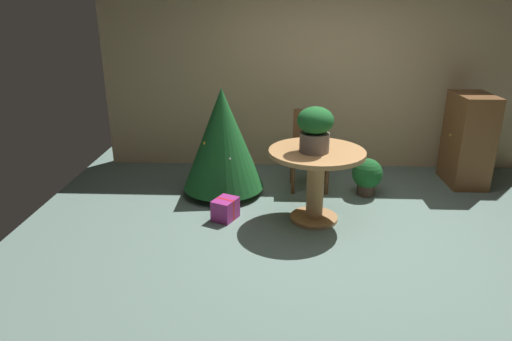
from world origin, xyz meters
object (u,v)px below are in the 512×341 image
Objects in this scene: holiday_tree at (223,139)px; potted_plant at (367,175)px; flower_vase at (315,128)px; wooden_cabinet at (468,140)px; wooden_chair_far at (310,144)px; round_dining_table at (316,171)px; gift_box_purple at (225,209)px.

holiday_tree reaches higher than potted_plant.
flower_vase reaches higher than wooden_cabinet.
holiday_tree is (-1.04, -0.26, 0.13)m from wooden_chair_far.
flower_vase is at bearing -133.20° from potted_plant.
potted_plant is (0.68, 0.71, -0.30)m from round_dining_table.
gift_box_purple is 1.80m from potted_plant.
potted_plant is at bearing -161.09° from wooden_cabinet.
holiday_tree is at bearing -166.03° from wooden_chair_far.
potted_plant is (0.72, 0.76, -0.78)m from flower_vase.
gift_box_purple is (-0.95, -0.03, -0.44)m from round_dining_table.
wooden_chair_far is (0.00, 0.96, 0.00)m from round_dining_table.
round_dining_table reaches higher than gift_box_purple.
wooden_cabinet reaches higher than round_dining_table.
round_dining_table is 1.03m from potted_plant.
wooden_cabinet is (1.99, 0.21, 0.02)m from wooden_chair_far.
holiday_tree reaches higher than flower_vase.
wooden_cabinet is at bearing 30.87° from flower_vase.
wooden_chair_far is 2.01m from wooden_cabinet.
flower_vase is 1.01× the size of potted_plant.
round_dining_table reaches higher than potted_plant.
wooden_chair_far reaches higher than gift_box_purple.
round_dining_table is 0.48m from flower_vase.
wooden_cabinet reaches higher than gift_box_purple.
wooden_chair_far reaches higher than round_dining_table.
flower_vase is 0.40× the size of wooden_cabinet.
wooden_cabinet reaches higher than wooden_chair_far.
gift_box_purple is (-0.91, 0.02, -0.91)m from flower_vase.
flower_vase is 0.47× the size of wooden_chair_far.
potted_plant is (1.63, 0.74, 0.14)m from gift_box_purple.
wooden_chair_far is at bearing 90.00° from round_dining_table.
flower_vase is 1.31m from potted_plant.
wooden_cabinet is (2.94, 1.19, 0.46)m from gift_box_purple.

